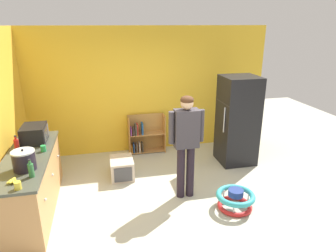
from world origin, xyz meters
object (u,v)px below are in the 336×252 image
Objects in this scene: pet_carrier at (122,168)px; baby_walker at (235,199)px; crock_pot at (24,160)px; orange_cup at (27,133)px; blue_cup at (22,152)px; green_glass_bottle at (31,170)px; standing_person at (186,138)px; banana_bunch at (13,180)px; microwave at (34,134)px; refrigerator at (238,120)px; bookshelf at (144,136)px; green_cup at (43,148)px; yellow_cup at (18,186)px; kitchen_counter at (31,183)px; ketchup_bottle at (17,145)px.

baby_walker is at bearing -40.59° from pet_carrier.
orange_cup is (-0.24, 1.32, -0.09)m from crock_pot.
crock_pot reaches higher than blue_cup.
green_glass_bottle is at bearing -61.72° from crock_pot.
standing_person is 1.21m from baby_walker.
banana_bunch is 0.84m from blue_cup.
banana_bunch is (-3.04, -0.10, 0.77)m from baby_walker.
microwave is 1.95× the size of green_glass_bottle.
crock_pot is at bearing -159.98° from refrigerator.
blue_cup is at bearing -140.07° from bookshelf.
microwave is at bearing 113.80° from green_cup.
crock_pot is at bearing -73.56° from blue_cup.
baby_walker is at bearing 0.08° from green_glass_bottle.
yellow_cup reaches higher than baby_walker.
kitchen_counter is at bearing 167.56° from baby_walker.
orange_cup is at bearing 121.02° from microwave.
green_cup is at bearing 76.89° from banana_bunch.
microwave is (-1.97, -1.23, 0.66)m from bookshelf.
crock_pot is at bearing 118.28° from green_glass_bottle.
ketchup_bottle is at bearing -144.52° from bookshelf.
standing_person reaches higher than yellow_cup.
crock_pot is 3.12× the size of yellow_cup.
refrigerator reaches higher than green_cup.
standing_person is 2.32m from crock_pot.
microwave is at bearing 162.97° from standing_person.
kitchen_counter is 3.13m from baby_walker.
green_cup is (0.21, 0.90, 0.02)m from banana_bunch.
kitchen_counter is at bearing 90.14° from banana_bunch.
refrigerator is 3.76m from microwave.
refrigerator is 1.88m from baby_walker.
ketchup_bottle is at bearing -163.09° from pet_carrier.
orange_cup is at bearing 88.99° from ketchup_bottle.
yellow_cup is at bearing -174.47° from baby_walker.
ketchup_bottle reaches higher than banana_bunch.
microwave is 3.03× the size of banana_bunch.
bookshelf is 2.50m from green_cup.
crock_pot is at bearing 77.79° from banana_bunch.
green_glass_bottle is 1.00m from ketchup_bottle.
microwave reaches higher than green_cup.
microwave reaches higher than orange_cup.
green_cup is at bearing 76.38° from crock_pot.
refrigerator reaches higher than yellow_cup.
kitchen_counter is 1.03m from orange_cup.
crock_pot reaches higher than green_cup.
blue_cup is (-0.15, 0.51, -0.09)m from crock_pot.
bookshelf is 3.46× the size of green_glass_bottle.
baby_walker is at bearing 5.53° from yellow_cup.
kitchen_counter is 4.38× the size of microwave.
baby_walker is at bearing 1.95° from banana_bunch.
ketchup_bottle is at bearing 164.06° from baby_walker.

